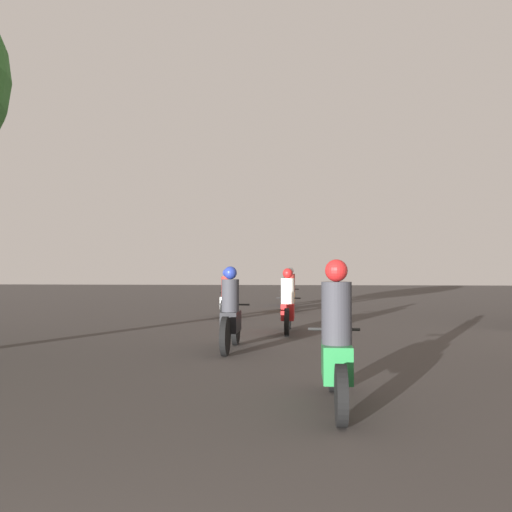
# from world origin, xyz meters

# --- Properties ---
(motorcycle_green) EXTENTS (0.60, 1.95, 1.57)m
(motorcycle_green) POSITION_xyz_m (1.30, 5.26, 0.64)
(motorcycle_green) COLOR black
(motorcycle_green) RESTS_ON ground_plane
(motorcycle_black) EXTENTS (0.60, 1.99, 1.55)m
(motorcycle_black) POSITION_xyz_m (-0.41, 9.01, 0.63)
(motorcycle_black) COLOR black
(motorcycle_black) RESTS_ON ground_plane
(motorcycle_red) EXTENTS (0.60, 2.06, 1.54)m
(motorcycle_red) POSITION_xyz_m (0.55, 11.83, 0.61)
(motorcycle_red) COLOR black
(motorcycle_red) RESTS_ON ground_plane
(motorcycle_white) EXTENTS (0.60, 2.02, 1.56)m
(motorcycle_white) POSITION_xyz_m (-1.52, 15.54, 0.62)
(motorcycle_white) COLOR black
(motorcycle_white) RESTS_ON ground_plane
(motorcycle_orange) EXTENTS (0.60, 2.05, 1.64)m
(motorcycle_orange) POSITION_xyz_m (0.42, 18.61, 0.65)
(motorcycle_orange) COLOR black
(motorcycle_orange) RESTS_ON ground_plane
(motorcycle_blue) EXTENTS (0.60, 2.13, 1.60)m
(motorcycle_blue) POSITION_xyz_m (0.16, 22.13, 0.64)
(motorcycle_blue) COLOR black
(motorcycle_blue) RESTS_ON ground_plane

